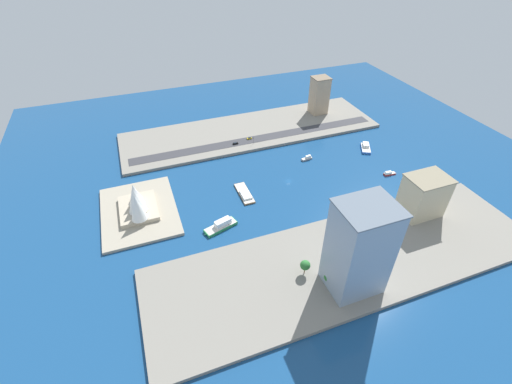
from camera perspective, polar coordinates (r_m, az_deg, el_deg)
ground_plane at (r=274.82m, az=5.28°, el=1.73°), size 440.00×440.00×0.00m
quay_west at (r=220.49m, az=14.72°, el=-10.47°), size 70.00×240.00×2.44m
quay_east at (r=340.96m, az=-0.78°, el=9.90°), size 70.00×240.00×2.44m
peninsula_point at (r=257.85m, az=-18.31°, el=-2.92°), size 66.48×49.95×2.00m
road_strip at (r=324.55m, az=0.38°, el=8.61°), size 11.66×228.00×0.15m
barge_flat_brown at (r=259.84m, az=-1.82°, el=-0.27°), size 26.72×8.23×2.70m
yacht_sleek_gray at (r=301.57m, az=8.20°, el=5.41°), size 4.40×10.87×3.53m
catamaran_blue at (r=327.37m, az=17.27°, el=6.87°), size 18.16×14.44×4.39m
tugboat_red at (r=299.58m, az=20.69°, el=2.83°), size 3.81×10.64×3.01m
ferry_green_doubledeck at (r=233.68m, az=-5.63°, el=-5.37°), size 13.34×24.05×5.97m
apartment_midrise_tan at (r=371.35m, az=10.16°, el=15.10°), size 15.20×16.46×36.49m
office_block_beige at (r=257.23m, az=25.40°, el=-0.53°), size 20.17×26.92×28.95m
tower_tall_glass at (r=187.49m, az=16.30°, el=-8.74°), size 24.34×28.61×54.99m
taxi_yellow_cab at (r=323.44m, az=-1.08°, el=8.67°), size 2.11×4.52×1.64m
suv_black at (r=316.06m, az=-3.34°, el=7.85°), size 2.06×4.79×1.65m
traffic_light_waterfront at (r=314.23m, az=-0.46°, el=8.44°), size 0.36×0.36×6.50m
opera_landmark at (r=250.11m, az=-18.69°, el=-1.55°), size 34.31×25.01×22.09m
park_tree_cluster at (r=203.12m, az=10.15°, el=-11.98°), size 16.38×22.04×9.34m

